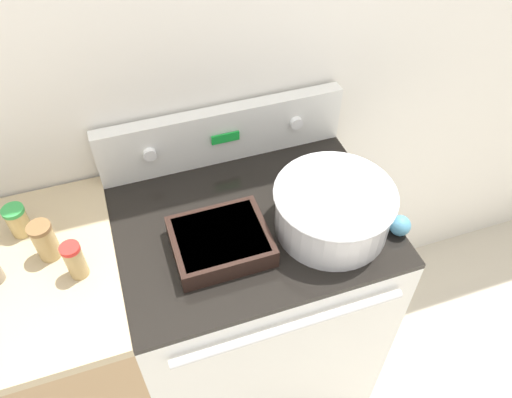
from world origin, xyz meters
name	(u,v)px	position (x,y,z in m)	size (l,w,h in m)	color
kitchen_wall	(214,67)	(0.00, 0.66, 1.25)	(8.00, 0.05, 2.50)	silver
stove_range	(252,304)	(0.00, 0.31, 0.47)	(0.79, 0.65, 0.95)	silver
control_panel	(223,134)	(0.00, 0.60, 1.04)	(0.79, 0.07, 0.19)	silver
side_counter	(62,359)	(-0.67, 0.31, 0.48)	(0.54, 0.62, 0.96)	tan
mixing_bowl	(333,208)	(0.21, 0.21, 1.03)	(0.34, 0.34, 0.14)	silver
casserole_dish	(220,241)	(-0.11, 0.23, 0.98)	(0.26, 0.22, 0.06)	black
ladle	(394,219)	(0.38, 0.15, 0.97)	(0.06, 0.32, 0.06)	teal
spice_jar_red_cap	(75,260)	(-0.49, 0.26, 1.02)	(0.05, 0.05, 0.11)	tan
spice_jar_brown_cap	(45,241)	(-0.56, 0.35, 1.02)	(0.06, 0.06, 0.12)	tan
spice_jar_green_cap	(18,221)	(-0.63, 0.46, 1.01)	(0.06, 0.06, 0.10)	tan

